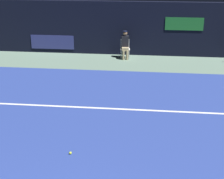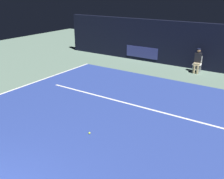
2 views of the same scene
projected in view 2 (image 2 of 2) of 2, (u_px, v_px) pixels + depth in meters
The scene contains 7 objects.
ground_plane at pixel (103, 126), 8.92m from camera, with size 33.85×33.85×0.00m, color slate.
court_surface at pixel (103, 126), 8.92m from camera, with size 10.90×11.75×0.01m, color navy.
line_sideline_right at pixel (4, 93), 11.72m from camera, with size 0.10×11.75×0.01m, color white.
line_service at pixel (133, 105), 10.51m from camera, with size 8.50×0.10×0.01m, color white.
back_wall at pixel (191, 45), 15.15m from camera, with size 17.31×0.33×2.60m.
line_judge_on_chair at pixel (198, 60), 14.40m from camera, with size 0.48×0.56×1.32m.
tennis_ball at pixel (89, 133), 8.40m from camera, with size 0.07×0.07×0.07m, color #CCE033.
Camera 2 is at (4.65, -1.52, 4.32)m, focal length 42.55 mm.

